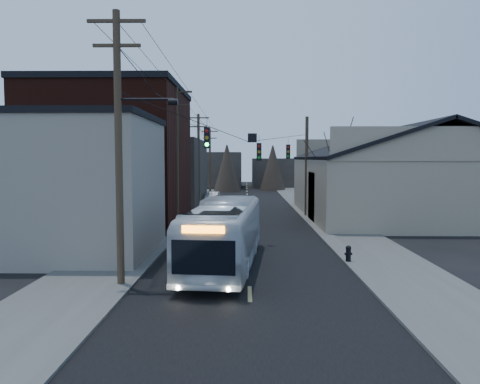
% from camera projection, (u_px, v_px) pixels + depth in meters
% --- Properties ---
extents(ground, '(160.00, 160.00, 0.00)m').
position_uv_depth(ground, '(250.00, 312.00, 15.12)').
color(ground, black).
rests_on(ground, ground).
extents(road_surface, '(9.00, 110.00, 0.02)m').
position_uv_depth(road_surface, '(248.00, 210.00, 45.04)').
color(road_surface, black).
rests_on(road_surface, ground).
extents(sidewalk_left, '(4.00, 110.00, 0.12)m').
position_uv_depth(sidewalk_left, '(180.00, 209.00, 45.12)').
color(sidewalk_left, '#474744').
rests_on(sidewalk_left, ground).
extents(sidewalk_right, '(4.00, 110.00, 0.12)m').
position_uv_depth(sidewalk_right, '(315.00, 210.00, 44.95)').
color(sidewalk_right, '#474744').
rests_on(sidewalk_right, ground).
extents(building_clapboard, '(8.00, 8.00, 7.00)m').
position_uv_depth(building_clapboard, '(74.00, 187.00, 23.97)').
color(building_clapboard, gray).
rests_on(building_clapboard, ground).
extents(building_brick, '(10.00, 12.00, 10.00)m').
position_uv_depth(building_brick, '(114.00, 158.00, 34.84)').
color(building_brick, black).
rests_on(building_brick, ground).
extents(building_left_far, '(9.00, 14.00, 7.00)m').
position_uv_depth(building_left_far, '(160.00, 172.00, 50.90)').
color(building_left_far, '#312B27').
rests_on(building_left_far, ground).
extents(warehouse, '(16.16, 20.60, 7.73)m').
position_uv_depth(warehouse, '(401.00, 185.00, 39.69)').
color(warehouse, gray).
rests_on(warehouse, ground).
extents(building_far_left, '(10.00, 12.00, 6.00)m').
position_uv_depth(building_far_left, '(212.00, 170.00, 79.82)').
color(building_far_left, '#312B27').
rests_on(building_far_left, ground).
extents(building_far_right, '(12.00, 14.00, 5.00)m').
position_uv_depth(building_far_right, '(285.00, 172.00, 84.67)').
color(building_far_right, '#312B27').
rests_on(building_far_right, ground).
extents(bare_tree, '(0.40, 0.40, 7.20)m').
position_uv_depth(bare_tree, '(335.00, 177.00, 34.73)').
color(bare_tree, black).
rests_on(bare_tree, ground).
extents(utility_lines, '(11.24, 45.28, 10.50)m').
position_uv_depth(utility_lines, '(210.00, 159.00, 38.89)').
color(utility_lines, '#382B1E').
rests_on(utility_lines, ground).
extents(bus, '(3.52, 11.16, 3.06)m').
position_uv_depth(bus, '(224.00, 234.00, 21.39)').
color(bus, silver).
rests_on(bus, ground).
extents(parked_car, '(1.62, 3.84, 1.23)m').
position_uv_depth(parked_car, '(213.00, 197.00, 52.58)').
color(parked_car, '#B0B2B8').
rests_on(parked_car, ground).
extents(fire_hydrant, '(0.37, 0.26, 0.76)m').
position_uv_depth(fire_hydrant, '(348.00, 253.00, 22.06)').
color(fire_hydrant, black).
rests_on(fire_hydrant, sidewalk_right).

